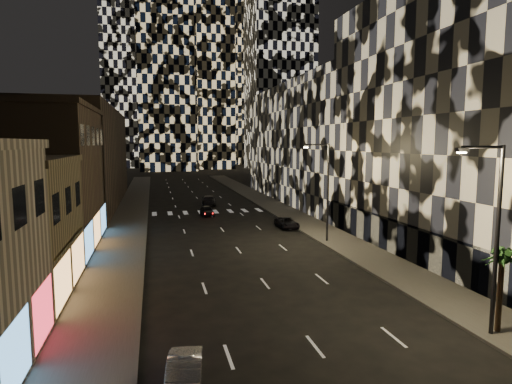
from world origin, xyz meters
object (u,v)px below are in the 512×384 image
streetlight_far (325,185)px  car_silver_parked (184,376)px  car_dark_midlane (207,211)px  palm_tree (502,263)px  car_dark_rightlane (287,223)px  streetlight_near (493,227)px  car_dark_oncoming (209,200)px

streetlight_far → car_silver_parked: bearing=-124.2°
car_dark_midlane → palm_tree: bearing=-78.3°
car_dark_midlane → streetlight_far: bearing=-65.4°
car_dark_rightlane → palm_tree: 27.38m
car_dark_midlane → car_silver_parked: bearing=-101.1°
car_dark_midlane → car_dark_rightlane: bearing=-55.4°
streetlight_near → car_dark_rightlane: bearing=92.8°
car_dark_oncoming → car_dark_rightlane: size_ratio=1.20×
streetlight_far → car_dark_midlane: size_ratio=2.42×
streetlight_near → palm_tree: bearing=10.3°
car_dark_midlane → palm_tree: (9.60, -36.93, 2.92)m
streetlight_far → car_dark_oncoming: streetlight_far is taller
streetlight_near → car_dark_oncoming: size_ratio=1.82×
streetlight_far → palm_tree: (0.74, -19.86, -1.80)m
streetlight_near → car_silver_parked: bearing=-175.3°
streetlight_far → streetlight_near: bearing=-90.0°
streetlight_near → palm_tree: (0.74, 0.14, -1.80)m
car_dark_rightlane → streetlight_near: bearing=-87.8°
car_dark_midlane → car_dark_oncoming: bearing=78.6°
car_silver_parked → car_dark_oncoming: size_ratio=0.75×
car_silver_parked → streetlight_far: bearing=63.6°
car_dark_midlane → car_dark_oncoming: 9.24m
car_silver_parked → car_dark_rightlane: (13.06, 28.44, -0.04)m
streetlight_near → car_silver_parked: 15.22m
car_dark_midlane → palm_tree: palm_tree is taller
car_dark_oncoming → car_dark_rightlane: car_dark_oncoming is taller
car_dark_rightlane → palm_tree: size_ratio=0.99×
car_dark_midlane → car_dark_rightlane: 12.34m
streetlight_near → car_dark_rightlane: 27.72m
car_dark_oncoming → car_dark_rightlane: 19.90m
car_silver_parked → car_dark_rightlane: car_silver_parked is taller
streetlight_near → streetlight_far: same height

